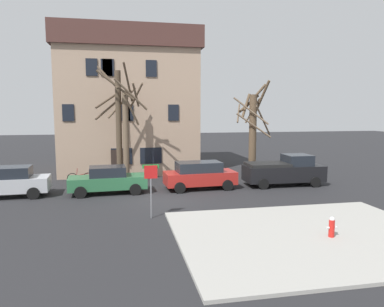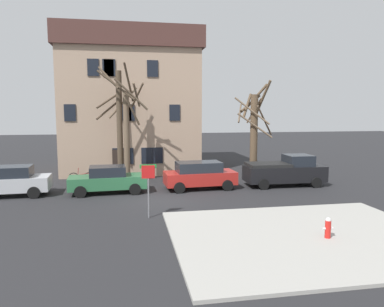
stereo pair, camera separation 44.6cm
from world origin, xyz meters
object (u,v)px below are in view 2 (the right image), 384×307
tree_bare_end (253,136)px  fire_hydrant (328,227)px  building_main (131,102)px  bicycle_leaning (81,177)px  tree_bare_far (254,131)px  pickup_truck_black (285,171)px  tree_bare_mid (128,130)px  car_green_sedan (108,180)px  car_red_wagon (200,175)px  street_sign_pole (148,180)px  tree_bare_near (119,121)px  car_silver_wagon (6,181)px

tree_bare_end → fire_hydrant: size_ratio=7.42×
building_main → bicycle_leaning: building_main is taller
tree_bare_far → pickup_truck_black: bearing=-68.4°
tree_bare_mid → car_green_sedan: size_ratio=1.51×
car_red_wagon → street_sign_pole: (-3.54, -5.72, 0.86)m
building_main → fire_hydrant: size_ratio=14.08×
car_green_sedan → tree_bare_near: bearing=77.7°
tree_bare_mid → car_red_wagon: bearing=-30.9°
building_main → street_sign_pole: (0.60, -14.79, -3.93)m
tree_bare_mid → car_silver_wagon: bearing=-158.9°
building_main → pickup_truck_black: 14.23m
car_silver_wagon → building_main: bearing=51.5°
tree_bare_mid → street_sign_pole: tree_bare_mid is taller
tree_bare_mid → bicycle_leaning: tree_bare_mid is taller
bicycle_leaning → pickup_truck_black: bearing=-14.2°
fire_hydrant → street_sign_pole: bearing=147.4°
tree_bare_mid → car_red_wagon: size_ratio=1.53×
pickup_truck_black → street_sign_pole: street_sign_pole is taller
building_main → car_green_sedan: size_ratio=2.42×
car_silver_wagon → street_sign_pole: street_sign_pole is taller
bicycle_leaning → car_red_wagon: bearing=-24.0°
tree_bare_far → bicycle_leaning: 12.64m
tree_bare_far → tree_bare_end: 0.67m
building_main → car_silver_wagon: building_main is taller
building_main → bicycle_leaning: 8.52m
street_sign_pole → pickup_truck_black: bearing=31.6°
building_main → car_green_sedan: building_main is taller
tree_bare_end → car_green_sedan: tree_bare_end is taller
tree_bare_end → tree_bare_near: bearing=-176.4°
building_main → tree_bare_end: bearing=-32.2°
tree_bare_far → fire_hydrant: size_ratio=8.91×
building_main → fire_hydrant: (7.14, -18.97, -5.16)m
car_green_sedan → pickup_truck_black: size_ratio=0.88×
building_main → pickup_truck_black: size_ratio=2.14×
bicycle_leaning → fire_hydrant: bearing=-51.4°
car_silver_wagon → street_sign_pole: (7.84, -5.69, 0.85)m
tree_bare_end → pickup_truck_black: size_ratio=1.13×
building_main → tree_bare_far: bearing=-35.1°
pickup_truck_black → street_sign_pole: bearing=-148.4°
tree_bare_end → pickup_truck_black: tree_bare_end is taller
building_main → tree_bare_end: 10.85m
street_sign_pole → bicycle_leaning: bearing=114.2°
tree_bare_near → street_sign_pole: size_ratio=3.22×
tree_bare_far → fire_hydrant: tree_bare_far is taller
car_silver_wagon → street_sign_pole: 9.73m
tree_bare_end → car_green_sedan: size_ratio=1.28×
tree_bare_far → car_red_wagon: tree_bare_far is taller
tree_bare_far → bicycle_leaning: bearing=177.8°
car_silver_wagon → street_sign_pole: bearing=-36.0°
car_silver_wagon → pickup_truck_black: size_ratio=0.91×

